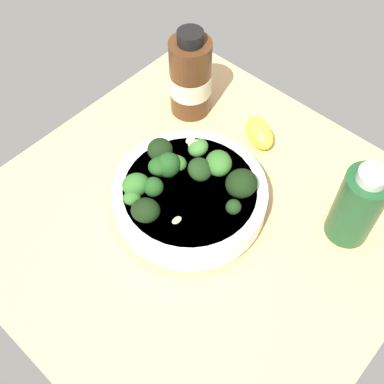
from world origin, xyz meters
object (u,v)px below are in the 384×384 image
(bottle_tall, at_px, (190,77))
(bottle_short, at_px, (358,206))
(bowl_of_broccoli, at_px, (190,192))
(lemon_wedge, at_px, (259,133))

(bottle_tall, bearing_deg, bottle_short, -5.48)
(bowl_of_broccoli, bearing_deg, bottle_short, 31.87)
(bowl_of_broccoli, height_order, lemon_wedge, bowl_of_broccoli)
(bowl_of_broccoli, xyz_separation_m, lemon_wedge, (-0.00, 0.18, -0.02))
(bowl_of_broccoli, height_order, bottle_tall, bottle_tall)
(bottle_tall, distance_m, bottle_short, 0.35)
(lemon_wedge, height_order, bottle_tall, bottle_tall)
(bowl_of_broccoli, relative_size, bottle_short, 1.62)
(bowl_of_broccoli, relative_size, bottle_tall, 1.41)
(bottle_short, bearing_deg, bottle_tall, 174.52)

